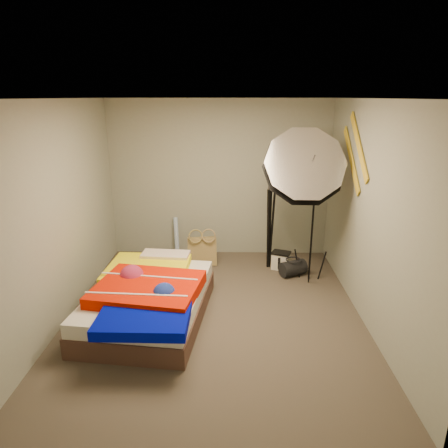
{
  "coord_description": "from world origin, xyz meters",
  "views": [
    {
      "loc": [
        0.19,
        -4.3,
        2.52
      ],
      "look_at": [
        0.1,
        0.6,
        0.95
      ],
      "focal_mm": 32.0,
      "sensor_mm": 36.0,
      "label": 1
    }
  ],
  "objects_px": {
    "wrapping_roll": "(176,236)",
    "duffel_bag": "(293,268)",
    "bed": "(149,298)",
    "camera_case": "(281,261)",
    "photo_umbrella": "(304,168)",
    "camera_tripod": "(270,219)",
    "tote_bag": "(202,251)"
  },
  "relations": [
    {
      "from": "wrapping_roll",
      "to": "duffel_bag",
      "type": "xyz_separation_m",
      "value": [
        1.82,
        -0.8,
        -0.2
      ]
    },
    {
      "from": "bed",
      "to": "camera_case",
      "type": "bearing_deg",
      "value": 40.43
    },
    {
      "from": "duffel_bag",
      "to": "photo_umbrella",
      "type": "height_order",
      "value": "photo_umbrella"
    },
    {
      "from": "camera_case",
      "to": "bed",
      "type": "bearing_deg",
      "value": -117.37
    },
    {
      "from": "wrapping_roll",
      "to": "camera_case",
      "type": "bearing_deg",
      "value": -18.89
    },
    {
      "from": "wrapping_roll",
      "to": "camera_tripod",
      "type": "relative_size",
      "value": 0.47
    },
    {
      "from": "bed",
      "to": "duffel_bag",
      "type": "bearing_deg",
      "value": 33.4
    },
    {
      "from": "camera_case",
      "to": "photo_umbrella",
      "type": "relative_size",
      "value": 0.11
    },
    {
      "from": "bed",
      "to": "camera_tripod",
      "type": "height_order",
      "value": "camera_tripod"
    },
    {
      "from": "duffel_bag",
      "to": "camera_tripod",
      "type": "distance_m",
      "value": 0.8
    },
    {
      "from": "bed",
      "to": "photo_umbrella",
      "type": "xyz_separation_m",
      "value": [
        1.89,
        0.99,
        1.37
      ]
    },
    {
      "from": "tote_bag",
      "to": "photo_umbrella",
      "type": "height_order",
      "value": "photo_umbrella"
    },
    {
      "from": "tote_bag",
      "to": "bed",
      "type": "relative_size",
      "value": 0.22
    },
    {
      "from": "camera_case",
      "to": "wrapping_roll",
      "type": "bearing_deg",
      "value": -176.69
    },
    {
      "from": "tote_bag",
      "to": "photo_umbrella",
      "type": "xyz_separation_m",
      "value": [
        1.39,
        -0.61,
        1.41
      ]
    },
    {
      "from": "tote_bag",
      "to": "camera_case",
      "type": "distance_m",
      "value": 1.22
    },
    {
      "from": "wrapping_roll",
      "to": "camera_case",
      "type": "height_order",
      "value": "wrapping_roll"
    },
    {
      "from": "camera_case",
      "to": "photo_umbrella",
      "type": "distance_m",
      "value": 1.59
    },
    {
      "from": "bed",
      "to": "camera_tripod",
      "type": "bearing_deg",
      "value": 45.06
    },
    {
      "from": "tote_bag",
      "to": "duffel_bag",
      "type": "xyz_separation_m",
      "value": [
        1.36,
        -0.37,
        -0.11
      ]
    },
    {
      "from": "wrapping_roll",
      "to": "camera_tripod",
      "type": "xyz_separation_m",
      "value": [
        1.48,
        -0.49,
        0.46
      ]
    },
    {
      "from": "tote_bag",
      "to": "bed",
      "type": "distance_m",
      "value": 1.68
    },
    {
      "from": "tote_bag",
      "to": "duffel_bag",
      "type": "relative_size",
      "value": 1.19
    },
    {
      "from": "tote_bag",
      "to": "wrapping_roll",
      "type": "relative_size",
      "value": 0.71
    },
    {
      "from": "photo_umbrella",
      "to": "camera_tripod",
      "type": "distance_m",
      "value": 1.08
    },
    {
      "from": "duffel_bag",
      "to": "bed",
      "type": "height_order",
      "value": "bed"
    },
    {
      "from": "wrapping_roll",
      "to": "photo_umbrella",
      "type": "distance_m",
      "value": 2.49
    },
    {
      "from": "wrapping_roll",
      "to": "duffel_bag",
      "type": "distance_m",
      "value": 1.99
    },
    {
      "from": "wrapping_roll",
      "to": "camera_case",
      "type": "distance_m",
      "value": 1.77
    },
    {
      "from": "wrapping_roll",
      "to": "duffel_bag",
      "type": "bearing_deg",
      "value": -23.75
    },
    {
      "from": "wrapping_roll",
      "to": "duffel_bag",
      "type": "relative_size",
      "value": 1.69
    },
    {
      "from": "wrapping_roll",
      "to": "photo_umbrella",
      "type": "xyz_separation_m",
      "value": [
        1.84,
        -1.04,
        1.32
      ]
    }
  ]
}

